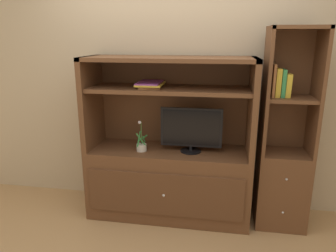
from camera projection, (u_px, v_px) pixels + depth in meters
ground_plane at (162, 236)px, 2.85m from camera, size 8.00×8.00×0.00m
painted_rear_wall at (175, 71)px, 3.18m from camera, size 6.00×0.10×2.80m
media_console at (169, 166)px, 3.10m from camera, size 1.56×0.56×1.57m
tv_monitor at (191, 129)px, 2.93m from camera, size 0.57×0.20×0.42m
potted_plant at (141, 146)px, 3.00m from camera, size 0.11×0.14×0.30m
magazine_stack at (150, 84)px, 2.90m from camera, size 0.24×0.34×0.05m
bookshelf_tall at (283, 164)px, 2.90m from camera, size 0.45×0.39×1.83m
upright_book_row at (280, 83)px, 2.71m from camera, size 0.16×0.15×0.28m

